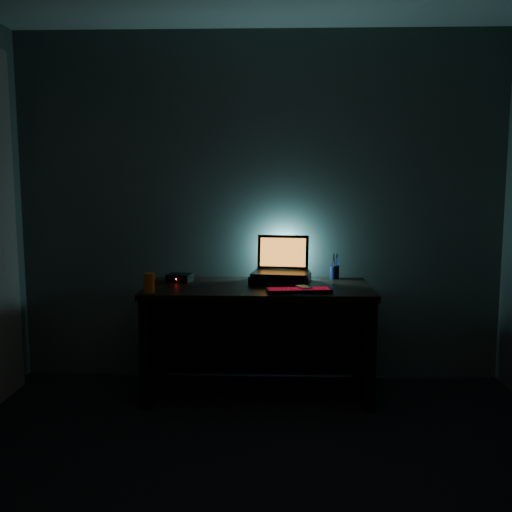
{
  "coord_description": "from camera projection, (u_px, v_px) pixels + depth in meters",
  "views": [
    {
      "loc": [
        0.1,
        -2.13,
        1.44
      ],
      "look_at": [
        -0.02,
        1.57,
        0.96
      ],
      "focal_mm": 40.0,
      "sensor_mm": 36.0,
      "label": 1
    }
  ],
  "objects": [
    {
      "name": "room",
      "position": [
        248.0,
        233.0,
        2.14
      ],
      "size": [
        3.5,
        4.0,
        2.5
      ],
      "color": "black",
      "rests_on": "ground"
    },
    {
      "name": "desk",
      "position": [
        259.0,
        321.0,
        3.89
      ],
      "size": [
        1.5,
        0.7,
        0.75
      ],
      "color": "black",
      "rests_on": "ground"
    },
    {
      "name": "riser",
      "position": [
        281.0,
        279.0,
        3.91
      ],
      "size": [
        0.44,
        0.35,
        0.06
      ],
      "primitive_type": "cube",
      "rotation": [
        0.0,
        0.0,
        -0.14
      ],
      "color": "black",
      "rests_on": "desk"
    },
    {
      "name": "laptop",
      "position": [
        282.0,
        265.0,
        3.94
      ],
      "size": [
        0.41,
        0.33,
        0.26
      ],
      "rotation": [
        0.0,
        0.0,
        -0.14
      ],
      "color": "black",
      "rests_on": "riser"
    },
    {
      "name": "keyboard",
      "position": [
        299.0,
        290.0,
        3.58
      ],
      "size": [
        0.42,
        0.17,
        0.02
      ],
      "rotation": [
        0.0,
        0.0,
        0.12
      ],
      "color": "black",
      "rests_on": "desk"
    },
    {
      "name": "mousepad",
      "position": [
        304.0,
        292.0,
        3.6
      ],
      "size": [
        0.28,
        0.27,
        0.0
      ],
      "primitive_type": "cube",
      "rotation": [
        0.0,
        0.0,
        0.42
      ],
      "color": "#0B2B4E",
      "rests_on": "desk"
    },
    {
      "name": "mouse",
      "position": [
        304.0,
        289.0,
        3.59
      ],
      "size": [
        0.1,
        0.12,
        0.03
      ],
      "primitive_type": "cube",
      "rotation": [
        0.0,
        0.0,
        0.42
      ],
      "color": "#9A999F",
      "rests_on": "mousepad"
    },
    {
      "name": "pen_cup",
      "position": [
        334.0,
        272.0,
        4.08
      ],
      "size": [
        0.08,
        0.08,
        0.09
      ],
      "primitive_type": "cylinder",
      "rotation": [
        0.0,
        0.0,
        0.17
      ],
      "color": "black",
      "rests_on": "desk"
    },
    {
      "name": "juice_glass",
      "position": [
        149.0,
        283.0,
        3.56
      ],
      "size": [
        0.09,
        0.09,
        0.12
      ],
      "primitive_type": "cylinder",
      "rotation": [
        0.0,
        0.0,
        -0.25
      ],
      "color": "orange",
      "rests_on": "desk"
    },
    {
      "name": "router",
      "position": [
        180.0,
        278.0,
        3.96
      ],
      "size": [
        0.18,
        0.16,
        0.05
      ],
      "rotation": [
        0.0,
        0.0,
        -0.22
      ],
      "color": "black",
      "rests_on": "desk"
    }
  ]
}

